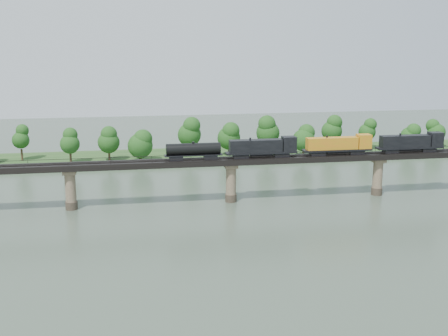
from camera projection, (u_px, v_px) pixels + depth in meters
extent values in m
plane|color=#364536|center=(257.00, 242.00, 116.24)|extent=(400.00, 400.00, 0.00)
cube|color=#25461C|center=(203.00, 156.00, 197.73)|extent=(300.00, 24.00, 1.60)
cylinder|color=#473A2D|center=(72.00, 205.00, 138.37)|extent=(3.00, 3.00, 2.00)
cylinder|color=#887459|center=(70.00, 188.00, 137.36)|extent=(2.60, 2.60, 9.00)
cube|color=#887459|center=(69.00, 172.00, 136.46)|extent=(3.20, 3.20, 1.00)
cylinder|color=#473A2D|center=(231.00, 198.00, 144.84)|extent=(3.00, 3.00, 2.00)
cylinder|color=#887459|center=(231.00, 181.00, 143.83)|extent=(2.60, 2.60, 9.00)
cube|color=#887459|center=(231.00, 166.00, 142.93)|extent=(3.20, 3.20, 1.00)
cylinder|color=#473A2D|center=(377.00, 191.00, 151.31)|extent=(3.00, 3.00, 2.00)
cylinder|color=#887459|center=(378.00, 175.00, 150.30)|extent=(2.60, 2.60, 9.00)
cube|color=#887459|center=(379.00, 160.00, 149.40)|extent=(3.20, 3.20, 1.00)
cube|color=black|center=(231.00, 161.00, 142.65)|extent=(220.00, 5.00, 1.50)
cube|color=black|center=(232.00, 158.00, 141.74)|extent=(220.00, 0.12, 0.16)
cube|color=black|center=(230.00, 157.00, 143.18)|extent=(220.00, 0.12, 0.16)
cube|color=black|center=(233.00, 157.00, 140.01)|extent=(220.00, 0.10, 0.10)
cube|color=black|center=(229.00, 154.00, 144.63)|extent=(220.00, 0.10, 0.10)
cube|color=black|center=(233.00, 159.00, 140.09)|extent=(0.08, 0.08, 0.70)
cube|color=black|center=(229.00, 155.00, 144.70)|extent=(0.08, 0.08, 0.70)
cylinder|color=#382619|center=(22.00, 155.00, 186.50)|extent=(0.70, 0.70, 3.71)
sphere|color=#154212|center=(21.00, 140.00, 185.38)|extent=(5.67, 5.67, 5.67)
sphere|color=#154212|center=(20.00, 131.00, 184.68)|extent=(4.25, 4.25, 4.25)
cylinder|color=#382619|center=(71.00, 158.00, 181.62)|extent=(0.70, 0.70, 3.51)
sphere|color=#154212|center=(70.00, 144.00, 180.57)|extent=(6.31, 6.31, 6.31)
sphere|color=#154212|center=(69.00, 135.00, 179.91)|extent=(4.73, 4.73, 4.73)
cylinder|color=#382619|center=(109.00, 156.00, 186.04)|extent=(0.70, 0.70, 3.34)
sphere|color=#154212|center=(109.00, 142.00, 185.03)|extent=(7.18, 7.18, 7.18)
sphere|color=#154212|center=(108.00, 134.00, 184.41)|extent=(5.39, 5.39, 5.39)
cylinder|color=#382619|center=(141.00, 157.00, 185.17)|extent=(0.70, 0.70, 2.83)
sphere|color=#154212|center=(140.00, 146.00, 184.32)|extent=(8.26, 8.26, 8.26)
sphere|color=#154212|center=(140.00, 139.00, 183.79)|extent=(6.19, 6.19, 6.19)
cylinder|color=#382619|center=(190.00, 150.00, 194.06)|extent=(0.70, 0.70, 3.96)
sphere|color=#154212|center=(189.00, 135.00, 192.87)|extent=(8.07, 8.07, 8.07)
sphere|color=#154212|center=(189.00, 125.00, 192.12)|extent=(6.05, 6.05, 6.05)
cylinder|color=#382619|center=(229.00, 150.00, 194.86)|extent=(0.70, 0.70, 3.27)
sphere|color=#154212|center=(229.00, 138.00, 193.88)|extent=(8.03, 8.03, 8.03)
sphere|color=#154212|center=(229.00, 130.00, 193.26)|extent=(6.02, 6.02, 6.02)
cylinder|color=#382619|center=(268.00, 148.00, 198.19)|extent=(0.70, 0.70, 3.92)
sphere|color=#154212|center=(268.00, 133.00, 197.01)|extent=(8.29, 8.29, 8.29)
sphere|color=#154212|center=(268.00, 124.00, 196.28)|extent=(6.21, 6.21, 6.21)
cylinder|color=#382619|center=(303.00, 152.00, 193.37)|extent=(0.70, 0.70, 3.02)
sphere|color=#154212|center=(304.00, 140.00, 192.47)|extent=(7.74, 7.74, 7.74)
sphere|color=#154212|center=(304.00, 133.00, 191.90)|extent=(5.80, 5.80, 5.80)
cylinder|color=#382619|center=(331.00, 145.00, 203.76)|extent=(0.70, 0.70, 3.80)
sphere|color=#154212|center=(332.00, 131.00, 202.62)|extent=(7.47, 7.47, 7.47)
sphere|color=#154212|center=(332.00, 122.00, 201.91)|extent=(5.60, 5.60, 5.60)
cylinder|color=#382619|center=(366.00, 144.00, 206.24)|extent=(0.70, 0.70, 3.38)
sphere|color=#154212|center=(367.00, 132.00, 205.22)|extent=(6.23, 6.23, 6.23)
sphere|color=#154212|center=(367.00, 124.00, 204.59)|extent=(4.67, 4.67, 4.67)
cylinder|color=#382619|center=(409.00, 147.00, 202.91)|extent=(0.70, 0.70, 2.77)
sphere|color=#154212|center=(410.00, 137.00, 202.08)|extent=(7.04, 7.04, 7.04)
sphere|color=#154212|center=(410.00, 130.00, 201.55)|extent=(5.28, 5.28, 5.28)
cylinder|color=#382619|center=(435.00, 143.00, 210.01)|extent=(0.70, 0.70, 2.94)
sphere|color=#154212|center=(436.00, 132.00, 209.13)|extent=(6.73, 6.73, 6.73)
sphere|color=#154212|center=(437.00, 126.00, 208.58)|extent=(5.05, 5.05, 5.05)
cube|color=black|center=(428.00, 149.00, 151.08)|extent=(3.88, 2.33, 1.07)
cube|color=black|center=(391.00, 151.00, 149.35)|extent=(3.88, 2.33, 1.07)
cube|color=black|center=(409.00, 147.00, 150.06)|extent=(18.43, 2.91, 0.49)
cube|color=black|center=(405.00, 141.00, 149.42)|extent=(13.58, 2.62, 3.10)
cube|color=black|center=(435.00, 139.00, 150.77)|extent=(3.49, 2.91, 3.69)
cylinder|color=black|center=(409.00, 149.00, 150.18)|extent=(5.82, 1.36, 1.36)
cube|color=black|center=(356.00, 152.00, 147.78)|extent=(3.88, 2.33, 1.07)
cube|color=black|center=(317.00, 153.00, 146.06)|extent=(3.88, 2.33, 1.07)
cube|color=black|center=(337.00, 150.00, 146.77)|extent=(18.43, 2.91, 0.49)
cube|color=#CC6918|center=(332.00, 143.00, 146.13)|extent=(13.58, 2.62, 3.10)
cube|color=#CC6918|center=(364.00, 141.00, 147.47)|extent=(3.49, 2.91, 3.69)
cylinder|color=black|center=(337.00, 152.00, 146.89)|extent=(5.82, 1.36, 1.36)
cube|color=black|center=(281.00, 154.00, 144.49)|extent=(3.88, 2.33, 1.07)
cube|color=black|center=(241.00, 156.00, 142.76)|extent=(3.88, 2.33, 1.07)
cube|color=black|center=(261.00, 152.00, 143.47)|extent=(18.43, 2.91, 0.49)
cube|color=black|center=(256.00, 146.00, 142.83)|extent=(13.58, 2.62, 3.10)
cube|color=black|center=(289.00, 144.00, 144.18)|extent=(3.49, 2.91, 3.69)
cylinder|color=black|center=(261.00, 155.00, 143.59)|extent=(5.82, 1.36, 1.36)
cube|color=black|center=(211.00, 157.00, 141.51)|extent=(3.40, 2.13, 1.07)
cube|color=black|center=(176.00, 158.00, 140.10)|extent=(3.40, 2.13, 1.07)
cube|color=black|center=(193.00, 155.00, 140.66)|extent=(14.55, 2.33, 0.29)
cylinder|color=black|center=(193.00, 149.00, 140.31)|extent=(13.58, 2.91, 2.91)
cylinder|color=black|center=(193.00, 143.00, 139.96)|extent=(0.68, 0.68, 0.49)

